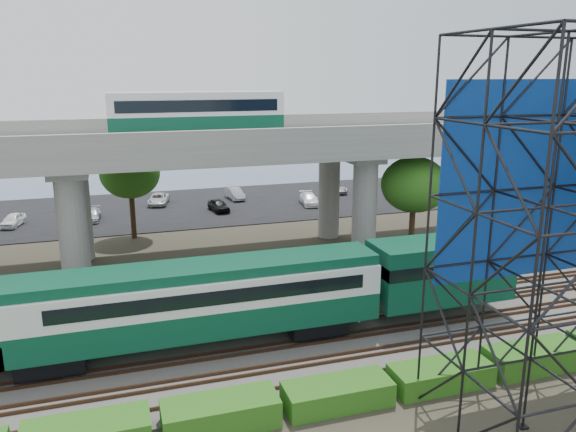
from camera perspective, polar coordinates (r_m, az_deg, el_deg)
name	(u,v)px	position (r m, az deg, el deg)	size (l,w,h in m)	color
ground	(285,360)	(28.38, -0.34, -14.43)	(140.00, 140.00, 0.00)	#474233
ballast_bed	(273,340)	(30.03, -1.50, -12.51)	(90.00, 12.00, 0.20)	slate
service_road	(238,285)	(37.60, -5.12, -6.97)	(90.00, 5.00, 0.08)	black
parking_lot	(189,207)	(59.81, -10.05, 0.92)	(90.00, 18.00, 0.08)	black
harbor_water	(167,173)	(81.26, -12.17, 4.32)	(140.00, 40.00, 0.03)	#4A5D79
rail_tracks	(273,337)	(29.95, -1.50, -12.20)	(90.00, 9.52, 0.16)	#472D1E
commuter_train	(233,295)	(28.42, -5.61, -8.02)	(29.30, 3.06, 4.30)	black
overpass	(217,151)	(40.79, -7.22, 6.54)	(80.00, 12.00, 12.40)	#9E9B93
scaffold_tower	(576,244)	(23.51, 27.25, -2.54)	(9.36, 6.36, 15.00)	black
hedge_strip	(338,393)	(24.91, 5.06, -17.44)	(34.60, 1.80, 1.20)	#295F15
trees	(154,191)	(40.84, -13.46, 2.50)	(40.94, 16.94, 7.69)	#382314
parked_cars	(203,201)	(59.50, -8.64, 1.52)	(35.93, 9.35, 1.22)	white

